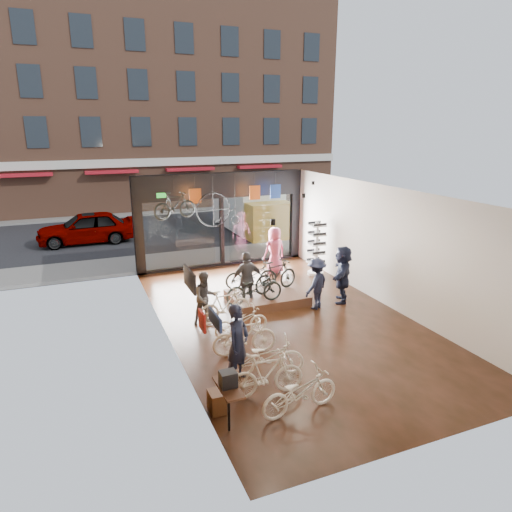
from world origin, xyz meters
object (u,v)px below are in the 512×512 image
customer_0 (238,343)px  display_platform (267,297)px  street_car (87,227)px  penny_farthing (220,211)px  floor_bike_0 (300,392)px  customer_1 (206,298)px  display_bike_right (251,275)px  floor_bike_3 (245,336)px  floor_bike_5 (225,306)px  hung_bike (175,205)px  floor_bike_4 (241,322)px  customer_3 (316,284)px  sunglasses_rack (316,248)px  customer_4 (275,251)px  display_bike_mid (276,276)px  display_bike_left (254,288)px  box_truck (254,207)px  floor_bike_2 (267,357)px  customer_5 (342,274)px  floor_bike_1 (266,374)px  customer_2 (247,280)px

customer_0 → display_platform: bearing=19.5°
street_car → penny_farthing: size_ratio=2.80×
street_car → customer_0: size_ratio=2.51×
street_car → display_platform: 11.67m
floor_bike_0 → customer_1: customer_1 is taller
floor_bike_0 → display_bike_right: display_bike_right is taller
floor_bike_3 → customer_0: 1.27m
floor_bike_5 → hung_bike: size_ratio=1.05×
floor_bike_4 → display_bike_right: (1.36, 2.68, 0.36)m
customer_3 → sunglasses_rack: 3.45m
display_platform → customer_0: (-2.51, -4.12, 0.76)m
sunglasses_rack → customer_4: bearing=163.8°
floor_bike_0 → floor_bike_5: floor_bike_5 is taller
street_car → display_bike_mid: size_ratio=2.62×
floor_bike_0 → floor_bike_3: 2.68m
floor_bike_4 → penny_farthing: (1.20, 5.38, 2.09)m
display_bike_right → customer_3: 2.30m
display_bike_left → penny_farthing: bearing=-4.6°
street_car → box_truck: box_truck is taller
floor_bike_2 → customer_0: bearing=101.7°
floor_bike_5 → display_bike_mid: bearing=-71.0°
display_platform → customer_4: 3.14m
customer_1 → customer_5: 4.61m
customer_1 → hung_bike: hung_bike is taller
floor_bike_4 → customer_1: bearing=27.3°
box_truck → floor_bike_1: 15.52m
floor_bike_1 → floor_bike_3: bearing=-1.7°
display_platform → customer_1: 2.55m
floor_bike_0 → floor_bike_1: (-0.39, 0.79, 0.05)m
floor_bike_0 → hung_bike: (-0.52, 8.44, 2.47)m
box_truck → floor_bike_4: (-5.05, -11.52, -0.98)m
display_bike_left → floor_bike_4: bearing=144.5°
display_platform → customer_4: size_ratio=1.30×
display_bike_mid → penny_farthing: (-0.81, 3.29, 1.67)m
floor_bike_3 → penny_farthing: bearing=-6.9°
customer_3 → floor_bike_2: bearing=14.6°
penny_farthing → display_bike_mid: bearing=-76.2°
customer_0 → customer_2: (1.77, 3.99, -0.01)m
street_car → floor_bike_4: size_ratio=2.97×
floor_bike_3 → customer_3: size_ratio=1.00×
sunglasses_rack → customer_1: bearing=-140.7°
display_bike_left → floor_bike_0: bearing=167.0°
display_bike_right → customer_3: customer_3 is taller
floor_bike_4 → display_platform: bearing=-41.9°
floor_bike_5 → customer_2: customer_2 is taller
display_bike_left → customer_3: 1.97m
floor_bike_0 → penny_farthing: penny_farthing is taller
floor_bike_0 → sunglasses_rack: sunglasses_rack is taller
customer_1 → penny_farthing: size_ratio=0.96×
display_bike_left → penny_farthing: 4.36m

